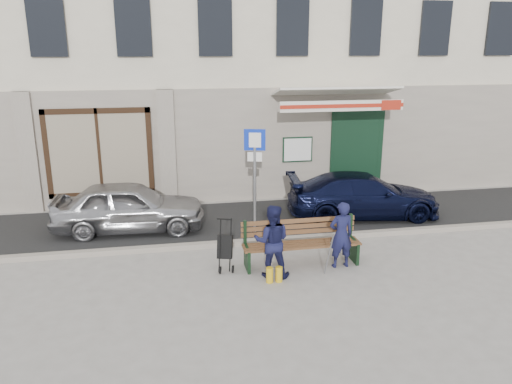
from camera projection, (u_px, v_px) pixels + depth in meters
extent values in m
plane|color=#9E9991|center=(247.00, 274.00, 9.77)|extent=(80.00, 80.00, 0.00)
cube|color=#282828|center=(227.00, 222.00, 12.70)|extent=(60.00, 3.20, 0.01)
cube|color=#9E9384|center=(236.00, 243.00, 11.17)|extent=(60.00, 0.18, 0.12)
cube|color=beige|center=(204.00, 25.00, 16.41)|extent=(20.00, 7.00, 10.00)
cube|color=#9E9384|center=(218.00, 147.00, 14.01)|extent=(20.00, 0.12, 3.20)
cube|color=maroon|center=(100.00, 152.00, 13.52)|extent=(2.50, 0.12, 2.00)
cube|color=black|center=(356.00, 152.00, 14.74)|extent=(1.60, 0.10, 2.60)
cube|color=black|center=(350.00, 152.00, 15.21)|extent=(1.25, 0.90, 2.40)
cube|color=white|center=(298.00, 150.00, 14.35)|extent=(0.80, 0.03, 0.65)
cube|color=white|center=(333.00, 92.00, 13.84)|extent=(3.40, 1.72, 0.42)
cube|color=white|center=(343.00, 106.00, 13.11)|extent=(3.40, 0.05, 0.28)
cube|color=#AB2515|center=(343.00, 106.00, 13.08)|extent=(3.40, 0.02, 0.10)
imported|color=#A9A9AE|center=(129.00, 206.00, 11.96)|extent=(3.64, 1.62, 1.22)
imported|color=black|center=(363.00, 195.00, 13.01)|extent=(4.09, 2.01, 1.14)
cylinder|color=gray|center=(255.00, 188.00, 11.26)|extent=(0.07, 0.07, 2.47)
cube|color=#0C29AF|center=(255.00, 140.00, 10.96)|extent=(0.47, 0.15, 0.47)
cube|color=white|center=(255.00, 140.00, 10.93)|extent=(0.26, 0.08, 0.32)
cube|color=white|center=(255.00, 157.00, 11.06)|extent=(0.32, 0.11, 0.21)
cube|color=brown|center=(302.00, 244.00, 10.07)|extent=(2.40, 0.50, 0.04)
cube|color=brown|center=(298.00, 226.00, 10.25)|extent=(2.40, 0.10, 0.36)
cube|color=black|center=(247.00, 259.00, 9.93)|extent=(0.06, 0.50, 0.45)
cube|color=black|center=(354.00, 251.00, 10.33)|extent=(0.06, 0.50, 0.45)
cube|color=white|center=(339.00, 242.00, 10.10)|extent=(0.34, 0.25, 0.11)
cylinder|color=gray|center=(329.00, 254.00, 9.48)|extent=(0.07, 0.34, 0.96)
cylinder|color=gold|center=(270.00, 275.00, 9.40)|extent=(0.13, 0.13, 0.30)
cylinder|color=gold|center=(279.00, 274.00, 9.43)|extent=(0.13, 0.13, 0.30)
imported|color=#15173C|center=(341.00, 235.00, 9.94)|extent=(0.52, 0.36, 1.37)
imported|color=#15173B|center=(272.00, 241.00, 9.52)|extent=(0.81, 0.70, 1.44)
cylinder|color=black|center=(220.00, 270.00, 9.79)|extent=(0.07, 0.15, 0.15)
cylinder|color=black|center=(233.00, 269.00, 9.83)|extent=(0.07, 0.15, 0.15)
cube|color=black|center=(225.00, 247.00, 9.89)|extent=(0.36, 0.34, 0.49)
cylinder|color=black|center=(224.00, 219.00, 9.86)|extent=(0.27, 0.10, 0.02)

